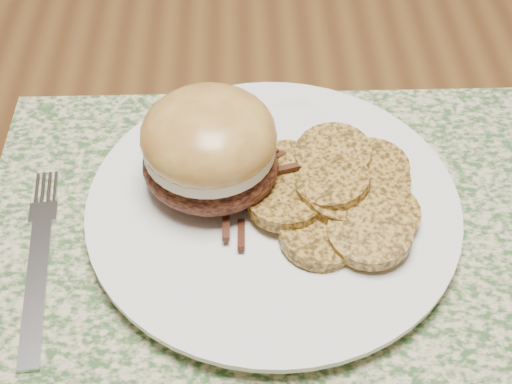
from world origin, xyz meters
TOP-DOWN VIEW (x-y plane):
  - dining_table at (0.00, 0.00)m, footprint 1.50×0.90m
  - placemat at (0.16, -0.14)m, footprint 0.45×0.33m
  - dinner_plate at (0.15, -0.11)m, footprint 0.26×0.26m
  - pork_sandwich at (0.10, -0.09)m, footprint 0.13×0.12m
  - roasted_potatoes at (0.20, -0.12)m, footprint 0.15×0.15m
  - fork at (-0.02, -0.15)m, footprint 0.03×0.17m

SIDE VIEW (x-z plane):
  - dining_table at x=0.00m, z-range 0.30..1.05m
  - placemat at x=0.16m, z-range 0.75..0.75m
  - fork at x=-0.02m, z-range 0.75..0.76m
  - dinner_plate at x=0.15m, z-range 0.75..0.77m
  - roasted_potatoes at x=0.20m, z-range 0.76..0.80m
  - pork_sandwich at x=0.10m, z-range 0.77..0.84m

